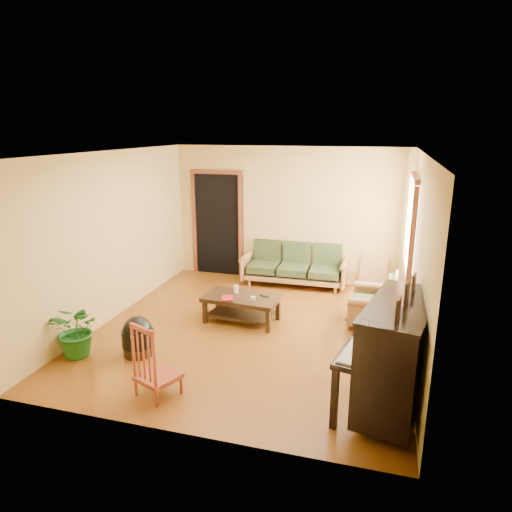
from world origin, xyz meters
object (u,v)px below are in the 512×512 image
(sofa, at_px, (294,264))
(footstool, at_px, (138,340))
(red_chair, at_px, (157,359))
(ceramic_crock, at_px, (396,288))
(piano, at_px, (396,358))
(potted_plant, at_px, (78,330))
(armchair, at_px, (372,299))
(coffee_table, at_px, (242,309))

(sofa, relative_size, footstool, 4.71)
(red_chair, distance_m, ceramic_crock, 4.90)
(piano, distance_m, red_chair, 2.59)
(ceramic_crock, bearing_deg, potted_plant, -138.64)
(armchair, relative_size, potted_plant, 1.11)
(piano, height_order, potted_plant, piano)
(ceramic_crock, bearing_deg, footstool, -134.97)
(piano, bearing_deg, red_chair, -158.82)
(piano, xyz_separation_m, red_chair, (-2.55, -0.42, -0.17))
(sofa, bearing_deg, coffee_table, -103.68)
(piano, bearing_deg, armchair, 110.08)
(piano, distance_m, footstool, 3.30)
(coffee_table, xyz_separation_m, potted_plant, (-1.74, -1.65, 0.16))
(armchair, bearing_deg, ceramic_crock, 78.28)
(sofa, distance_m, ceramic_crock, 1.91)
(footstool, height_order, potted_plant, potted_plant)
(sofa, xyz_separation_m, footstool, (-1.45, -3.34, -0.22))
(piano, height_order, red_chair, piano)
(sofa, distance_m, coffee_table, 2.00)
(sofa, bearing_deg, potted_plant, -122.09)
(red_chair, relative_size, ceramic_crock, 3.98)
(armchair, relative_size, ceramic_crock, 3.68)
(piano, bearing_deg, coffee_table, 153.71)
(sofa, height_order, footstool, sofa)
(armchair, height_order, red_chair, red_chair)
(coffee_table, distance_m, potted_plant, 2.40)
(piano, relative_size, potted_plant, 1.88)
(red_chair, bearing_deg, potted_plant, -178.33)
(coffee_table, xyz_separation_m, armchair, (1.94, 0.43, 0.20))
(ceramic_crock, xyz_separation_m, potted_plant, (-4.06, -3.58, 0.26))
(red_chair, relative_size, potted_plant, 1.20)
(coffee_table, xyz_separation_m, piano, (2.25, -1.77, 0.40))
(sofa, relative_size, piano, 1.43)
(coffee_table, relative_size, red_chair, 1.30)
(armchair, bearing_deg, coffee_table, -164.43)
(coffee_table, distance_m, ceramic_crock, 3.03)
(sofa, height_order, armchair, sofa)
(armchair, distance_m, piano, 2.24)
(footstool, relative_size, ceramic_crock, 1.89)
(sofa, distance_m, footstool, 3.65)
(piano, xyz_separation_m, potted_plant, (-3.99, 0.13, -0.24))
(red_chair, bearing_deg, sofa, 102.11)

